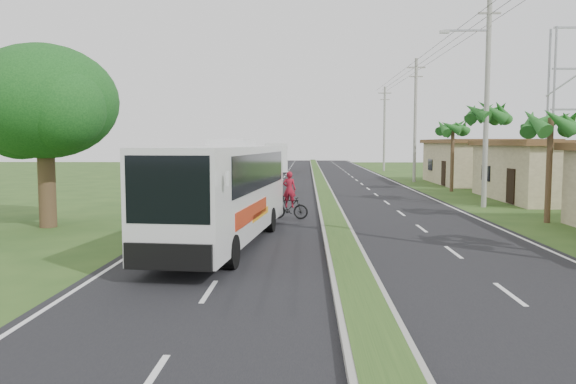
{
  "coord_description": "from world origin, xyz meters",
  "views": [
    {
      "loc": [
        -1.21,
        -12.88,
        3.51
      ],
      "look_at": [
        -1.86,
        6.61,
        1.8
      ],
      "focal_mm": 35.0,
      "sensor_mm": 36.0,
      "label": 1
    }
  ],
  "objects": [
    {
      "name": "ground",
      "position": [
        0.0,
        0.0,
        0.0
      ],
      "size": [
        180.0,
        180.0,
        0.0
      ],
      "primitive_type": "plane",
      "color": "#28471A",
      "rests_on": "ground"
    },
    {
      "name": "road_asphalt",
      "position": [
        0.0,
        20.0,
        0.01
      ],
      "size": [
        14.0,
        160.0,
        0.02
      ],
      "primitive_type": "cube",
      "color": "black",
      "rests_on": "ground"
    },
    {
      "name": "median_strip",
      "position": [
        0.0,
        20.0,
        0.1
      ],
      "size": [
        1.2,
        160.0,
        0.18
      ],
      "color": "gray",
      "rests_on": "ground"
    },
    {
      "name": "lane_edge_left",
      "position": [
        -6.7,
        20.0,
        0.0
      ],
      "size": [
        0.12,
        160.0,
        0.01
      ],
      "primitive_type": "cube",
      "color": "silver",
      "rests_on": "ground"
    },
    {
      "name": "lane_edge_right",
      "position": [
        6.7,
        20.0,
        0.0
      ],
      "size": [
        0.12,
        160.0,
        0.01
      ],
      "primitive_type": "cube",
      "color": "silver",
      "rests_on": "ground"
    },
    {
      "name": "shop_mid",
      "position": [
        14.0,
        22.0,
        1.86
      ],
      "size": [
        7.6,
        10.6,
        3.67
      ],
      "color": "tan",
      "rests_on": "ground"
    },
    {
      "name": "shop_far",
      "position": [
        14.0,
        36.0,
        1.93
      ],
      "size": [
        8.6,
        11.6,
        3.82
      ],
      "color": "tan",
      "rests_on": "ground"
    },
    {
      "name": "palm_verge_b",
      "position": [
        9.4,
        12.0,
        4.36
      ],
      "size": [
        2.4,
        2.4,
        5.05
      ],
      "color": "#473321",
      "rests_on": "ground"
    },
    {
      "name": "palm_verge_c",
      "position": [
        8.8,
        19.0,
        5.12
      ],
      "size": [
        2.4,
        2.4,
        5.85
      ],
      "color": "#473321",
      "rests_on": "ground"
    },
    {
      "name": "palm_verge_d",
      "position": [
        9.3,
        28.0,
        4.55
      ],
      "size": [
        2.4,
        2.4,
        5.25
      ],
      "color": "#473321",
      "rests_on": "ground"
    },
    {
      "name": "shade_tree",
      "position": [
        -12.11,
        10.02,
        5.03
      ],
      "size": [
        6.3,
        6.0,
        7.54
      ],
      "color": "#473321",
      "rests_on": "ground"
    },
    {
      "name": "utility_pole_b",
      "position": [
        8.47,
        18.0,
        6.26
      ],
      "size": [
        3.2,
        0.28,
        12.0
      ],
      "color": "gray",
      "rests_on": "ground"
    },
    {
      "name": "utility_pole_c",
      "position": [
        8.5,
        38.0,
        5.67
      ],
      "size": [
        1.6,
        0.28,
        11.0
      ],
      "color": "gray",
      "rests_on": "ground"
    },
    {
      "name": "utility_pole_d",
      "position": [
        8.5,
        58.0,
        5.42
      ],
      "size": [
        1.6,
        0.28,
        10.5
      ],
      "color": "gray",
      "rests_on": "ground"
    },
    {
      "name": "coach_bus_main",
      "position": [
        -3.99,
        6.12,
        2.01
      ],
      "size": [
        3.47,
        11.48,
        3.65
      ],
      "rotation": [
        0.0,
        0.0,
        -0.1
      ],
      "color": "silver",
      "rests_on": "ground"
    },
    {
      "name": "coach_bus_far",
      "position": [
        -5.08,
        56.98,
        1.97
      ],
      "size": [
        3.39,
        12.1,
        3.48
      ],
      "rotation": [
        0.0,
        0.0,
        0.07
      ],
      "color": "white",
      "rests_on": "ground"
    },
    {
      "name": "motorcyclist",
      "position": [
        -2.0,
        12.77,
        0.79
      ],
      "size": [
        1.81,
        0.81,
        2.21
      ],
      "rotation": [
        0.0,
        0.0,
        -0.19
      ],
      "color": "black",
      "rests_on": "ground"
    }
  ]
}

